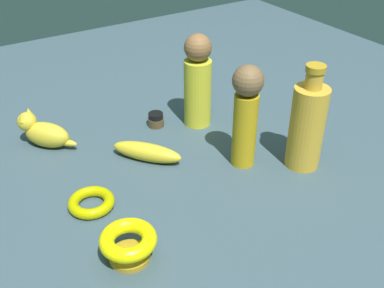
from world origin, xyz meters
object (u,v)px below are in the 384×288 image
at_px(nail_polish_jar, 156,120).
at_px(cat_figurine, 43,132).
at_px(banana, 147,152).
at_px(person_figure_adult, 198,81).
at_px(person_figure_child, 246,112).
at_px(bottle_tall, 307,125).
at_px(bowl, 128,243).
at_px(bangle, 91,202).

xyz_separation_m(nail_polish_jar, cat_figurine, (0.27, -0.06, 0.02)).
relative_size(banana, cat_figurine, 1.32).
relative_size(banana, person_figure_adult, 0.70).
height_order(person_figure_adult, person_figure_child, person_figure_adult).
distance_m(bottle_tall, person_figure_child, 0.14).
height_order(nail_polish_jar, bowl, bowl).
relative_size(bangle, person_figure_child, 0.39).
distance_m(bangle, bottle_tall, 0.49).
bearing_deg(person_figure_adult, nail_polish_jar, -24.42).
distance_m(bowl, person_figure_child, 0.39).
bearing_deg(bangle, cat_figurine, -88.44).
xyz_separation_m(bottle_tall, person_figure_child, (0.11, -0.08, 0.03)).
xyz_separation_m(person_figure_adult, person_figure_child, (0.01, 0.21, 0.01)).
height_order(bowl, person_figure_adult, person_figure_adult).
relative_size(bowl, person_figure_child, 0.42).
height_order(bangle, person_figure_adult, person_figure_adult).
bearing_deg(nail_polish_jar, person_figure_child, 108.87).
relative_size(bottle_tall, person_figure_adult, 1.00).
bearing_deg(bowl, person_figure_adult, -137.02).
bearing_deg(banana, person_figure_child, -164.13).
relative_size(banana, person_figure_child, 0.70).
bearing_deg(bowl, bangle, -88.77).
height_order(bottle_tall, cat_figurine, bottle_tall).
bearing_deg(bowl, cat_figurine, -88.56).
bearing_deg(nail_polish_jar, banana, 53.76).
bearing_deg(bangle, person_figure_adult, -155.06).
bearing_deg(person_figure_adult, bowl, 42.98).
xyz_separation_m(banana, person_figure_adult, (-0.19, -0.08, 0.10)).
xyz_separation_m(bowl, person_figure_child, (-0.35, -0.13, 0.10)).
distance_m(nail_polish_jar, person_figure_adult, 0.15).
bearing_deg(bottle_tall, bangle, -14.08).
bearing_deg(bowl, banana, -123.55).
distance_m(nail_polish_jar, banana, 0.16).
xyz_separation_m(nail_polish_jar, bottle_tall, (-0.20, 0.33, 0.09)).
relative_size(banana, bottle_tall, 0.69).
bearing_deg(banana, nail_polish_jar, -74.98).
bearing_deg(bangle, person_figure_child, 173.59).
bearing_deg(banana, bowl, 107.71).
height_order(bangle, banana, banana).
bearing_deg(bottle_tall, bowl, 6.29).
xyz_separation_m(banana, bottle_tall, (-0.29, 0.21, 0.08)).
bearing_deg(banana, cat_figurine, 4.89).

